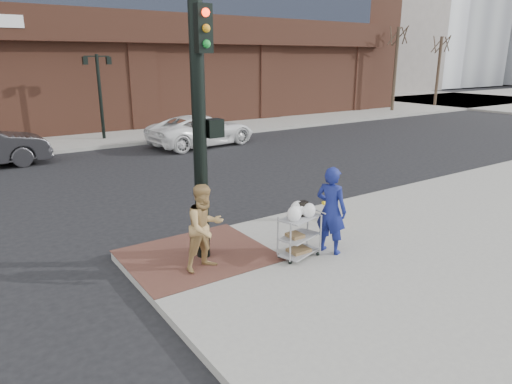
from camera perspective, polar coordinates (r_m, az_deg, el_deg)
ground at (r=8.97m, az=-1.22°, el=-9.87°), size 220.00×220.00×0.00m
sidewalk_far at (r=42.45m, az=-10.82°, el=10.85°), size 65.00×36.00×0.15m
brick_curb_ramp at (r=9.35m, az=-7.38°, el=-7.83°), size 2.80×2.40×0.01m
filler_block at (r=63.22m, az=11.26°, el=20.67°), size 14.00×20.00×18.00m
bare_tree_a at (r=36.75m, az=17.44°, el=19.28°), size 1.80×1.80×7.20m
bare_tree_b at (r=41.82m, az=22.25°, el=17.75°), size 1.80×1.80×6.70m
lamp_post at (r=23.67m, az=-18.98°, el=12.27°), size 1.32×0.22×4.00m
traffic_signal_pole at (r=8.55m, az=-6.90°, el=8.63°), size 0.61×0.51×5.00m
woman_blue at (r=9.25m, az=9.36°, el=-2.27°), size 0.62×0.76×1.79m
pedestrian_tan at (r=8.48m, az=-6.39°, el=-4.42°), size 0.88×0.74×1.64m
minivan_white at (r=21.72m, az=-6.74°, el=7.68°), size 5.41×2.97×1.44m
utility_cart at (r=9.05m, az=5.44°, el=-5.09°), size 0.92×0.67×1.14m
fire_hydrant at (r=11.27m, az=9.12°, el=-1.30°), size 0.40×0.28×0.85m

